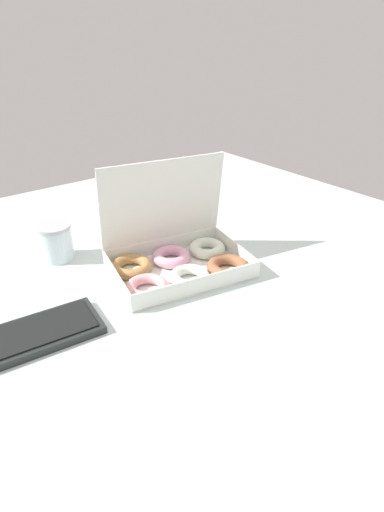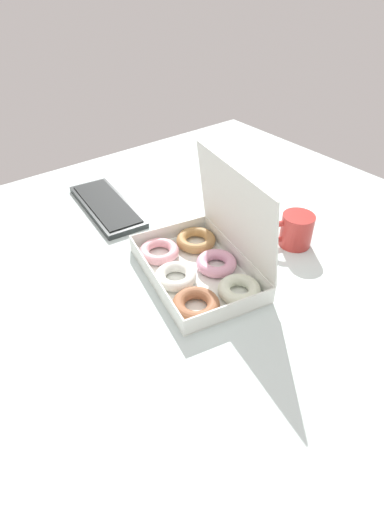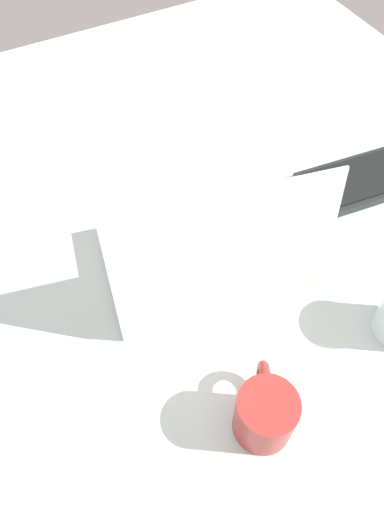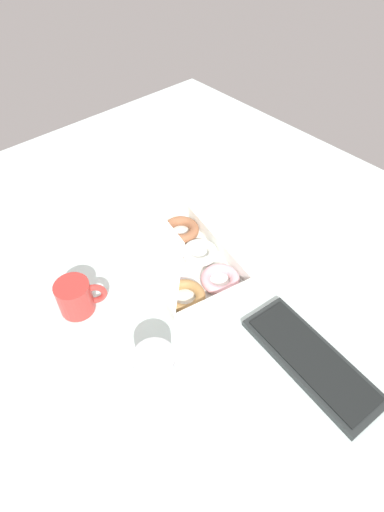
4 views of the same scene
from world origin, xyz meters
The scene contains 4 objects.
ground_plane centered at (0.00, 0.00, -1.00)cm, with size 180.00×180.00×2.00cm, color silver.
donut_box centered at (-5.49, 0.47, 3.48)cm, with size 40.88×32.09×29.45cm.
keyboard centered at (-51.25, -3.16, 1.06)cm, with size 37.32×17.18×2.20cm.
coffee_mug centered at (0.53, 30.51, 5.02)cm, with size 9.50×12.48×9.79cm.
Camera 3 is at (21.65, 47.42, 79.04)cm, focal length 35.00 mm.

